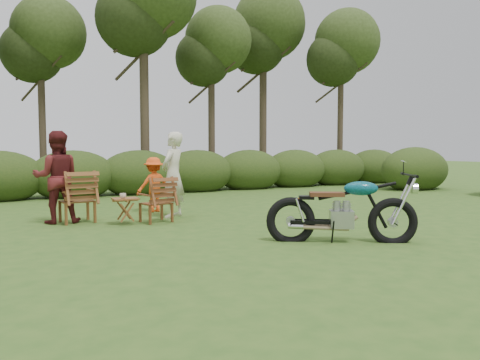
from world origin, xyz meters
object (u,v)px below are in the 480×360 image
motorcycle (341,242)px  lawn_chair_left (78,222)px  adult_a (173,217)px  adult_b (58,223)px  child (154,212)px  side_table (126,211)px  cup (123,196)px  lawn_chair_right (156,222)px

motorcycle → lawn_chair_left: (-3.30, 3.91, 0.00)m
adult_a → adult_b: bearing=-48.7°
lawn_chair_left → child: (1.80, 0.77, 0.00)m
child → side_table: bearing=46.5°
side_table → cup: (-0.05, -0.02, 0.30)m
lawn_chair_left → adult_b: bearing=-21.8°
lawn_chair_left → child: 1.96m
lawn_chair_left → child: size_ratio=0.81×
adult_b → motorcycle: bearing=140.1°
adult_a → child: adult_a is taller
motorcycle → adult_b: bearing=164.4°
adult_a → child: (-0.10, 1.00, 0.00)m
lawn_chair_right → adult_b: (-1.72, 0.79, 0.00)m
motorcycle → child: 4.92m
motorcycle → adult_b: adult_b is taller
lawn_chair_left → cup: bearing=130.3°
cup → adult_a: 1.37m
cup → adult_b: adult_b is taller
motorcycle → side_table: (-2.53, 3.24, 0.25)m
cup → adult_b: 1.44m
motorcycle → lawn_chair_left: motorcycle is taller
cup → child: 1.89m
motorcycle → cup: 4.17m
cup → child: child is taller
adult_b → child: adult_b is taller
motorcycle → lawn_chair_right: bearing=153.0°
motorcycle → side_table: 4.12m
lawn_chair_right → child: child is taller
motorcycle → side_table: motorcycle is taller
motorcycle → side_table: size_ratio=4.34×
lawn_chair_right → child: bearing=-116.8°
side_table → child: (1.03, 1.44, -0.25)m
motorcycle → cup: (-2.58, 3.23, 0.55)m
motorcycle → child: motorcycle is taller
child → lawn_chair_right: bearing=65.7°
motorcycle → adult_b: 5.43m
motorcycle → adult_b: (-3.66, 4.01, 0.00)m
motorcycle → lawn_chair_right: (-1.93, 3.22, 0.00)m
lawn_chair_left → adult_b: adult_b is taller
adult_a → side_table: bearing=-19.2°
adult_a → child: 1.01m
lawn_chair_right → child: 1.52m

